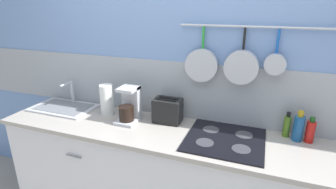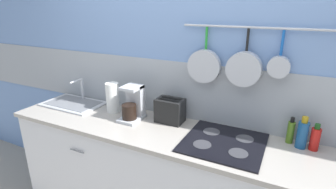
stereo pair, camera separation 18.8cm
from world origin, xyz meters
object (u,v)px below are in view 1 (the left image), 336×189
bottle_hot_sauce (310,131)px  bottle_olive_oil (287,126)px  bottle_dish_soap (298,128)px  coffee_maker (130,106)px  toaster (168,110)px  paper_towel_roll (107,100)px

bottle_hot_sauce → bottle_olive_oil: bearing=167.5°
bottle_dish_soap → bottle_hot_sauce: size_ratio=1.20×
coffee_maker → bottle_dish_soap: 1.27m
coffee_maker → bottle_dish_soap: (1.27, 0.11, -0.02)m
coffee_maker → toaster: size_ratio=1.22×
coffee_maker → bottle_olive_oil: 1.21m
paper_towel_roll → bottle_dish_soap: 1.52m
paper_towel_roll → toaster: (0.55, 0.04, -0.03)m
coffee_maker → toaster: coffee_maker is taller
paper_towel_roll → bottle_olive_oil: size_ratio=1.39×
toaster → bottle_olive_oil: toaster is taller
coffee_maker → bottle_olive_oil: bearing=7.1°
paper_towel_roll → toaster: size_ratio=1.11×
toaster → bottle_dish_soap: size_ratio=1.06×
coffee_maker → toaster: (0.30, 0.09, -0.02)m
coffee_maker → toaster: bearing=15.8°
bottle_dish_soap → toaster: bearing=-178.4°
toaster → bottle_hot_sauce: bearing=1.7°
toaster → coffee_maker: bearing=-164.2°
bottle_dish_soap → paper_towel_roll: bearing=-177.6°
bottle_olive_oil → bottle_dish_soap: 0.08m
paper_towel_roll → bottle_olive_oil: paper_towel_roll is taller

